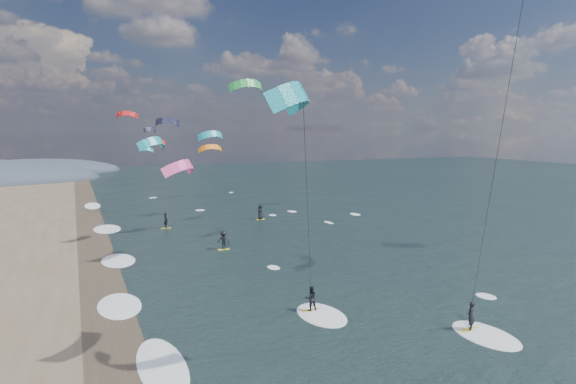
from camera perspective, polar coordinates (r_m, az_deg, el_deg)
name	(u,v)px	position (r m, az deg, el deg)	size (l,w,h in m)	color
ground	(420,381)	(23.40, 15.40, -20.83)	(260.00, 260.00, 0.00)	black
wet_sand_strip	(113,339)	(28.01, -20.05, -16.09)	(3.00, 240.00, 0.00)	#382D23
kitesurfer_near_a	(522,35)	(21.86, 25.96, 16.43)	(7.72, 8.99, 19.43)	gold
kitesurfer_near_b	(309,180)	(23.45, 2.50, 1.38)	(6.69, 9.09, 13.65)	gold
far_kitesurfers	(228,225)	(51.50, -7.16, -3.86)	(12.56, 13.49, 1.84)	gold
bg_kite_field	(175,132)	(69.28, -13.27, 6.96)	(16.01, 67.06, 9.74)	black
shoreline_surf	(127,306)	(32.50, -18.52, -12.68)	(2.40, 79.40, 0.11)	white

